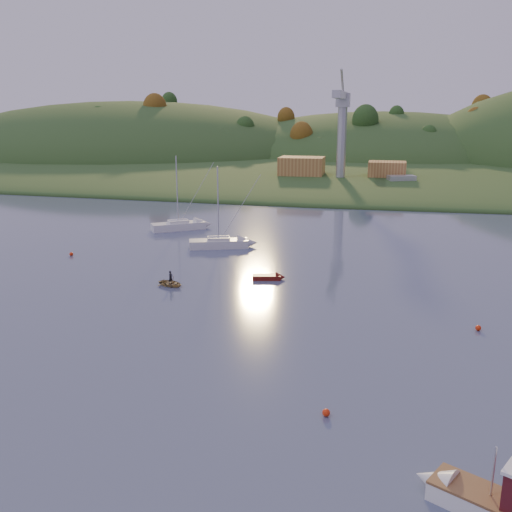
% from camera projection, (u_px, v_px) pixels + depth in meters
% --- Properties ---
extents(far_shore, '(620.00, 220.00, 1.50)m').
position_uv_depth(far_shore, '(357.00, 154.00, 243.83)').
color(far_shore, '#22461C').
rests_on(far_shore, ground).
extents(shore_slope, '(640.00, 150.00, 7.00)m').
position_uv_depth(shore_slope, '(346.00, 170.00, 182.54)').
color(shore_slope, '#22461C').
rests_on(shore_slope, ground).
extents(hill_left_far, '(120.00, 100.00, 32.00)m').
position_uv_depth(hill_left_far, '(7.00, 151.00, 264.67)').
color(hill_left_far, '#22461C').
rests_on(hill_left_far, ground).
extents(hill_left, '(170.00, 140.00, 44.00)m').
position_uv_depth(hill_left, '(133.00, 156.00, 235.22)').
color(hill_left, '#22461C').
rests_on(hill_left, ground).
extents(hill_center, '(140.00, 120.00, 36.00)m').
position_uv_depth(hill_center, '(380.00, 159.00, 222.78)').
color(hill_center, '#22461C').
rests_on(hill_center, ground).
extents(hillside_trees, '(280.00, 50.00, 32.00)m').
position_uv_depth(hillside_trees, '(350.00, 164.00, 201.39)').
color(hillside_trees, '#214217').
rests_on(hillside_trees, ground).
extents(wharf, '(42.00, 16.00, 2.40)m').
position_uv_depth(wharf, '(353.00, 183.00, 140.59)').
color(wharf, slate).
rests_on(wharf, ground).
extents(shed_west, '(11.00, 8.00, 4.80)m').
position_uv_depth(shed_west, '(302.00, 167.00, 143.47)').
color(shed_west, '#A76937').
rests_on(shed_west, wharf).
extents(shed_east, '(9.00, 7.00, 4.00)m').
position_uv_depth(shed_east, '(387.00, 170.00, 139.93)').
color(shed_east, '#A76937').
rests_on(shed_east, wharf).
extents(dock_crane, '(3.20, 28.00, 20.30)m').
position_uv_depth(dock_crane, '(342.00, 116.00, 133.84)').
color(dock_crane, '#B7B7BC').
rests_on(dock_crane, wharf).
extents(fishing_boat, '(6.76, 4.90, 4.20)m').
position_uv_depth(fishing_boat, '(481.00, 494.00, 27.53)').
color(fishing_boat, white).
rests_on(fishing_boat, ground).
extents(sailboat_near, '(8.47, 6.96, 11.83)m').
position_uv_depth(sailboat_near, '(178.00, 225.00, 91.84)').
color(sailboat_near, white).
rests_on(sailboat_near, ground).
extents(sailboat_far, '(8.55, 5.11, 11.38)m').
position_uv_depth(sailboat_far, '(219.00, 243.00, 80.03)').
color(sailboat_far, silver).
rests_on(sailboat_far, ground).
extents(canoe, '(3.56, 3.04, 0.62)m').
position_uv_depth(canoe, '(171.00, 283.00, 62.80)').
color(canoe, '#9D8757').
rests_on(canoe, ground).
extents(paddler, '(0.51, 0.63, 1.47)m').
position_uv_depth(paddler, '(171.00, 280.00, 62.70)').
color(paddler, black).
rests_on(paddler, ground).
extents(red_tender, '(3.99, 2.11, 1.29)m').
position_uv_depth(red_tender, '(273.00, 277.00, 65.24)').
color(red_tender, '#61140D').
rests_on(red_tender, ground).
extents(work_vessel, '(15.55, 9.47, 3.77)m').
position_uv_depth(work_vessel, '(401.00, 186.00, 134.28)').
color(work_vessel, slate).
rests_on(work_vessel, ground).
extents(buoy_0, '(0.50, 0.50, 0.50)m').
position_uv_depth(buoy_0, '(326.00, 413.00, 36.21)').
color(buoy_0, red).
rests_on(buoy_0, ground).
extents(buoy_1, '(0.50, 0.50, 0.50)m').
position_uv_depth(buoy_1, '(478.00, 328.00, 50.20)').
color(buoy_1, red).
rests_on(buoy_1, ground).
extents(buoy_2, '(0.50, 0.50, 0.50)m').
position_uv_depth(buoy_2, '(71.00, 254.00, 75.68)').
color(buoy_2, red).
rests_on(buoy_2, ground).
extents(buoy_3, '(0.50, 0.50, 0.50)m').
position_uv_depth(buoy_3, '(196.00, 248.00, 78.88)').
color(buoy_3, red).
rests_on(buoy_3, ground).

